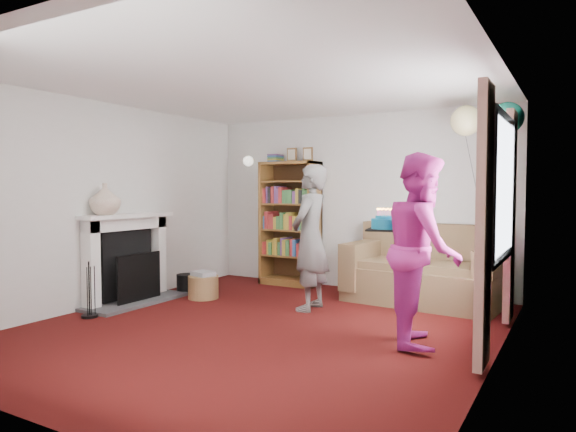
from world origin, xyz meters
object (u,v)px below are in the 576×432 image
Objects in this scene: person_striped at (310,237)px; birthday_cake at (387,224)px; bookcase at (291,224)px; person_magenta at (423,249)px; sofa at (424,274)px.

person_striped is 4.69× the size of birthday_cake.
person_magenta is (2.53, -2.00, -0.02)m from bookcase.
bookcase is at bearing 34.64° from person_magenta.
bookcase reaches higher than sofa.
bookcase is 2.77m from birthday_cake.
person_striped is (1.00, -1.31, -0.04)m from bookcase.
person_striped is 1.67m from person_magenta.
birthday_cake is at bearing -84.24° from sofa.
person_magenta is (1.53, -0.68, 0.02)m from person_striped.
bookcase is 1.65m from person_striped.
bookcase reaches higher than birthday_cake.
bookcase is 1.19× the size of person_striped.
person_striped is at bearing 48.80° from person_magenta.
birthday_cake is (1.11, -0.48, 0.23)m from person_striped.
person_striped is 1.23m from birthday_cake.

